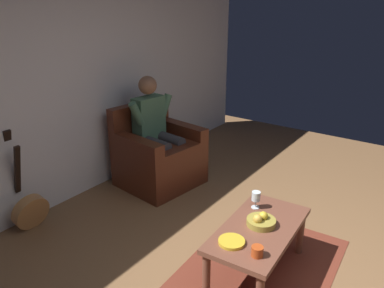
{
  "coord_description": "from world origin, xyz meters",
  "views": [
    {
      "loc": [
        2.27,
        0.47,
        2.1
      ],
      "look_at": [
        -0.56,
        -1.54,
        0.76
      ],
      "focal_mm": 35.71,
      "sensor_mm": 36.0,
      "label": 1
    }
  ],
  "objects_px": {
    "decorative_dish": "(232,242)",
    "guitar": "(30,208)",
    "armchair": "(158,156)",
    "wine_glass_near": "(256,197)",
    "coffee_table": "(259,235)",
    "person_seated": "(156,128)",
    "candle_jar": "(257,251)",
    "fruit_bowl": "(261,221)"
  },
  "relations": [
    {
      "from": "person_seated",
      "to": "guitar",
      "type": "xyz_separation_m",
      "value": [
        1.46,
        -0.37,
        -0.48
      ]
    },
    {
      "from": "guitar",
      "to": "decorative_dish",
      "type": "height_order",
      "value": "guitar"
    },
    {
      "from": "armchair",
      "to": "decorative_dish",
      "type": "relative_size",
      "value": 4.81
    },
    {
      "from": "wine_glass_near",
      "to": "fruit_bowl",
      "type": "xyz_separation_m",
      "value": [
        0.21,
        0.15,
        -0.06
      ]
    },
    {
      "from": "candle_jar",
      "to": "fruit_bowl",
      "type": "bearing_deg",
      "value": -157.8
    },
    {
      "from": "guitar",
      "to": "fruit_bowl",
      "type": "bearing_deg",
      "value": 108.71
    },
    {
      "from": "armchair",
      "to": "wine_glass_near",
      "type": "xyz_separation_m",
      "value": [
        0.54,
        1.54,
        0.2
      ]
    },
    {
      "from": "guitar",
      "to": "armchair",
      "type": "bearing_deg",
      "value": 165.51
    },
    {
      "from": "decorative_dish",
      "to": "candle_jar",
      "type": "distance_m",
      "value": 0.22
    },
    {
      "from": "armchair",
      "to": "decorative_dish",
      "type": "distance_m",
      "value": 1.96
    },
    {
      "from": "coffee_table",
      "to": "wine_glass_near",
      "type": "relative_size",
      "value": 6.86
    },
    {
      "from": "armchair",
      "to": "candle_jar",
      "type": "relative_size",
      "value": 11.11
    },
    {
      "from": "armchair",
      "to": "person_seated",
      "type": "height_order",
      "value": "person_seated"
    },
    {
      "from": "coffee_table",
      "to": "decorative_dish",
      "type": "bearing_deg",
      "value": -13.27
    },
    {
      "from": "armchair",
      "to": "candle_jar",
      "type": "height_order",
      "value": "armchair"
    },
    {
      "from": "armchair",
      "to": "candle_jar",
      "type": "bearing_deg",
      "value": 65.88
    },
    {
      "from": "decorative_dish",
      "to": "coffee_table",
      "type": "bearing_deg",
      "value": 166.73
    },
    {
      "from": "decorative_dish",
      "to": "person_seated",
      "type": "bearing_deg",
      "value": -123.78
    },
    {
      "from": "fruit_bowl",
      "to": "candle_jar",
      "type": "relative_size",
      "value": 2.7
    },
    {
      "from": "person_seated",
      "to": "candle_jar",
      "type": "bearing_deg",
      "value": 65.93
    },
    {
      "from": "guitar",
      "to": "candle_jar",
      "type": "distance_m",
      "value": 2.26
    },
    {
      "from": "guitar",
      "to": "wine_glass_near",
      "type": "bearing_deg",
      "value": 115.46
    },
    {
      "from": "armchair",
      "to": "guitar",
      "type": "distance_m",
      "value": 1.51
    },
    {
      "from": "armchair",
      "to": "wine_glass_near",
      "type": "bearing_deg",
      "value": 77.71
    },
    {
      "from": "wine_glass_near",
      "to": "coffee_table",
      "type": "bearing_deg",
      "value": 32.47
    },
    {
      "from": "armchair",
      "to": "decorative_dish",
      "type": "xyz_separation_m",
      "value": [
        1.09,
        1.63,
        0.11
      ]
    },
    {
      "from": "wine_glass_near",
      "to": "decorative_dish",
      "type": "relative_size",
      "value": 0.77
    },
    {
      "from": "fruit_bowl",
      "to": "decorative_dish",
      "type": "xyz_separation_m",
      "value": [
        0.34,
        -0.07,
        -0.02
      ]
    },
    {
      "from": "wine_glass_near",
      "to": "fruit_bowl",
      "type": "relative_size",
      "value": 0.66
    },
    {
      "from": "armchair",
      "to": "coffee_table",
      "type": "distance_m",
      "value": 1.87
    },
    {
      "from": "armchair",
      "to": "person_seated",
      "type": "bearing_deg",
      "value": -90.0
    },
    {
      "from": "coffee_table",
      "to": "fruit_bowl",
      "type": "distance_m",
      "value": 0.11
    },
    {
      "from": "person_seated",
      "to": "wine_glass_near",
      "type": "relative_size",
      "value": 8.55
    },
    {
      "from": "fruit_bowl",
      "to": "candle_jar",
      "type": "xyz_separation_m",
      "value": [
        0.36,
        0.15,
        0.0
      ]
    },
    {
      "from": "person_seated",
      "to": "decorative_dish",
      "type": "bearing_deg",
      "value": 63.3
    },
    {
      "from": "coffee_table",
      "to": "fruit_bowl",
      "type": "bearing_deg",
      "value": -173.49
    },
    {
      "from": "decorative_dish",
      "to": "guitar",
      "type": "bearing_deg",
      "value": -79.73
    },
    {
      "from": "coffee_table",
      "to": "decorative_dish",
      "type": "height_order",
      "value": "decorative_dish"
    },
    {
      "from": "fruit_bowl",
      "to": "decorative_dish",
      "type": "bearing_deg",
      "value": -11.17
    },
    {
      "from": "wine_glass_near",
      "to": "decorative_dish",
      "type": "xyz_separation_m",
      "value": [
        0.55,
        0.09,
        -0.09
      ]
    },
    {
      "from": "coffee_table",
      "to": "guitar",
      "type": "distance_m",
      "value": 2.19
    },
    {
      "from": "wine_glass_near",
      "to": "decorative_dish",
      "type": "distance_m",
      "value": 0.56
    }
  ]
}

